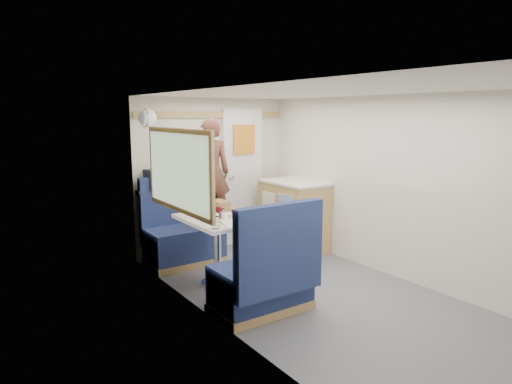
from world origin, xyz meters
TOP-DOWN VIEW (x-y plane):
  - floor at (0.00, 0.00)m, footprint 4.50×4.50m
  - ceiling at (0.00, 0.00)m, footprint 4.50×4.50m
  - wall_back at (0.00, 2.25)m, footprint 2.20×0.02m
  - wall_left at (-1.10, 0.00)m, footprint 0.02×4.50m
  - wall_right at (1.10, 0.00)m, footprint 0.02×4.50m
  - oak_trim_low at (0.00, 2.23)m, footprint 2.15×0.02m
  - oak_trim_high at (0.00, 2.23)m, footprint 2.15×0.02m
  - side_window at (-1.08, 1.00)m, footprint 0.04×1.30m
  - rear_door at (0.45, 2.22)m, footprint 0.62×0.12m
  - dinette_table at (-0.65, 1.00)m, footprint 0.62×0.92m
  - bench_far at (-0.65, 1.86)m, footprint 0.90×0.59m
  - bench_near at (-0.65, 0.14)m, footprint 0.90×0.59m
  - ledge at (-0.65, 2.12)m, footprint 0.90×0.14m
  - dome_light at (-1.04, 1.85)m, footprint 0.20×0.20m
  - galley_counter at (0.82, 1.55)m, footprint 0.57×0.92m
  - person at (-0.32, 1.74)m, footprint 0.55×0.46m
  - duffel_bag at (-0.73, 2.12)m, footprint 0.48×0.23m
  - tray at (-0.63, 0.64)m, footprint 0.37×0.43m
  - orange_fruit at (-0.46, 0.97)m, footprint 0.08×0.08m
  - cheese_block at (-0.52, 0.88)m, footprint 0.10×0.07m
  - wine_glass at (-0.72, 0.84)m, footprint 0.08×0.08m
  - tumbler_left at (-0.88, 0.62)m, footprint 0.07×0.07m
  - tumbler_right at (-0.62, 0.96)m, footprint 0.07×0.07m
  - beer_glass at (-0.43, 0.96)m, footprint 0.06×0.06m
  - pepper_grinder at (-0.62, 0.97)m, footprint 0.04×0.04m
  - salt_grinder at (-0.64, 0.90)m, footprint 0.03×0.03m
  - bread_loaf at (-0.43, 1.33)m, footprint 0.15×0.26m

SIDE VIEW (x-z plane):
  - floor at x=0.00m, z-range 0.00..0.00m
  - bench_far at x=-0.65m, z-range -0.22..0.83m
  - bench_near at x=-0.65m, z-range -0.22..0.83m
  - galley_counter at x=0.82m, z-range 0.01..0.93m
  - dinette_table at x=-0.65m, z-range 0.21..0.93m
  - tray at x=-0.63m, z-range 0.72..0.74m
  - cheese_block at x=-0.52m, z-range 0.74..0.77m
  - salt_grinder at x=-0.64m, z-range 0.72..0.80m
  - beer_glass at x=-0.43m, z-range 0.72..0.81m
  - pepper_grinder at x=-0.62m, z-range 0.72..0.82m
  - tumbler_right at x=-0.62m, z-range 0.72..0.83m
  - bread_loaf at x=-0.43m, z-range 0.72..0.83m
  - orange_fruit at x=-0.46m, z-range 0.74..0.82m
  - tumbler_left at x=-0.88m, z-range 0.72..0.84m
  - wine_glass at x=-0.72m, z-range 0.76..0.93m
  - oak_trim_low at x=0.00m, z-range 0.81..0.89m
  - ledge at x=-0.65m, z-range 0.86..0.90m
  - rear_door at x=0.45m, z-range 0.04..1.90m
  - wall_back at x=0.00m, z-range 0.00..2.00m
  - wall_left at x=-1.10m, z-range 0.00..2.00m
  - wall_right at x=1.10m, z-range 0.00..2.00m
  - duffel_bag at x=-0.73m, z-range 0.90..1.13m
  - person at x=-0.32m, z-range 0.45..1.75m
  - side_window at x=-1.08m, z-range 0.89..1.61m
  - dome_light at x=-1.04m, z-range 1.65..1.85m
  - oak_trim_high at x=0.00m, z-range 1.74..1.82m
  - ceiling at x=0.00m, z-range 2.00..2.00m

